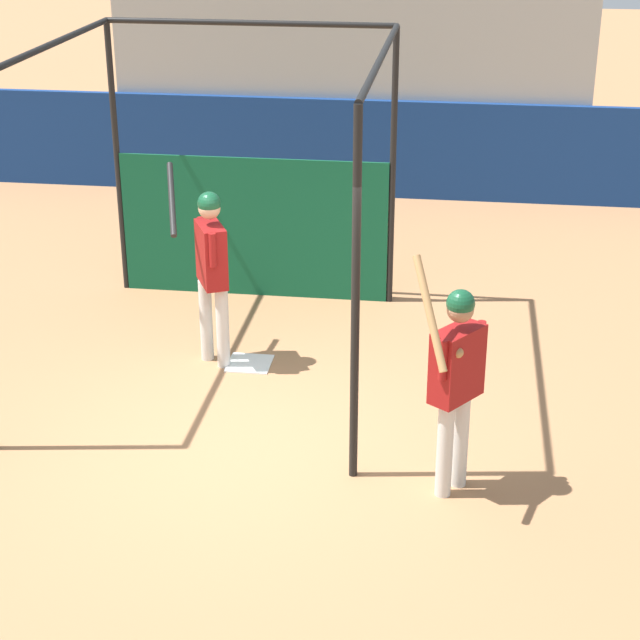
{
  "coord_description": "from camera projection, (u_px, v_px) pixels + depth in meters",
  "views": [
    {
      "loc": [
        1.75,
        -8.06,
        4.76
      ],
      "look_at": [
        0.56,
        0.5,
        0.99
      ],
      "focal_mm": 60.0,
      "sensor_mm": 36.0,
      "label": 1
    }
  ],
  "objects": [
    {
      "name": "batting_cage",
      "position": [
        240.0,
        198.0,
        11.43
      ],
      "size": [
        3.22,
        3.9,
        3.15
      ],
      "color": "black",
      "rests_on": "ground"
    },
    {
      "name": "ground_plane",
      "position": [
        249.0,
        441.0,
        9.44
      ],
      "size": [
        60.0,
        60.0,
        0.0
      ],
      "primitive_type": "plane",
      "color": "#A8754C"
    },
    {
      "name": "player_batter",
      "position": [
        211.0,
        261.0,
        10.48
      ],
      "size": [
        0.74,
        0.78,
        1.96
      ],
      "rotation": [
        0.0,
        0.0,
        2.03
      ],
      "color": "silver",
      "rests_on": "ground"
    },
    {
      "name": "outfield_wall",
      "position": [
        347.0,
        148.0,
        15.98
      ],
      "size": [
        24.0,
        0.12,
        1.46
      ],
      "color": "navy",
      "rests_on": "ground"
    },
    {
      "name": "player_waiting",
      "position": [
        456.0,
        373.0,
        8.3
      ],
      "size": [
        0.61,
        0.8,
        2.06
      ],
      "rotation": [
        0.0,
        0.0,
        -2.2
      ],
      "color": "silver",
      "rests_on": "ground"
    },
    {
      "name": "home_plate",
      "position": [
        250.0,
        363.0,
        10.87
      ],
      "size": [
        0.44,
        0.44,
        0.02
      ],
      "color": "white",
      "rests_on": "ground"
    },
    {
      "name": "bleacher_section",
      "position": [
        360.0,
        71.0,
        17.16
      ],
      "size": [
        7.05,
        3.2,
        3.14
      ],
      "color": "#9E9E99",
      "rests_on": "ground"
    }
  ]
}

